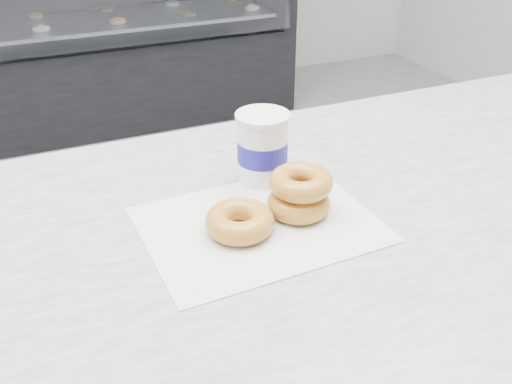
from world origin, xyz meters
TOP-DOWN VIEW (x-y plane):
  - ground at (0.00, 0.00)m, footprint 5.00×5.00m
  - display_case at (0.00, 2.12)m, footprint 2.40×0.74m
  - wax_paper at (-0.08, -0.60)m, footprint 0.35×0.27m
  - donut_single at (-0.12, -0.60)m, footprint 0.12×0.12m
  - donut_stack at (-0.01, -0.59)m, footprint 0.13×0.13m
  - coffee_cup at (-0.02, -0.47)m, footprint 0.10×0.10m

SIDE VIEW (x-z plane):
  - ground at x=0.00m, z-range 0.00..0.00m
  - display_case at x=0.00m, z-range -0.13..1.12m
  - wax_paper at x=-0.08m, z-range 0.90..0.90m
  - donut_single at x=-0.12m, z-range 0.90..0.94m
  - donut_stack at x=-0.01m, z-range 0.90..0.97m
  - coffee_cup at x=-0.02m, z-range 0.90..1.02m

